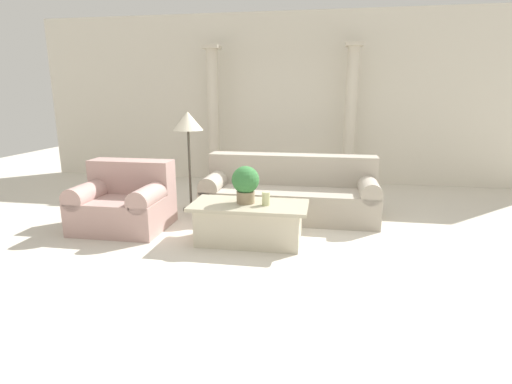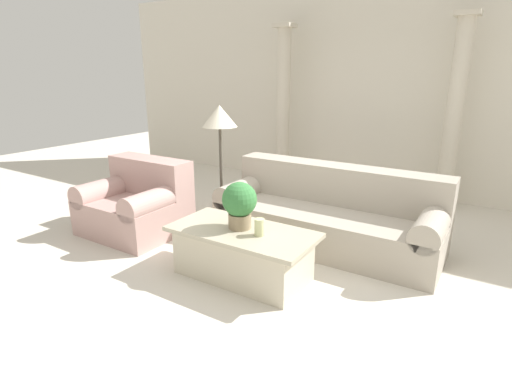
% 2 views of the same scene
% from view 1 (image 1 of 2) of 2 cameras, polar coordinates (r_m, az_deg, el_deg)
% --- Properties ---
extents(ground_plane, '(16.00, 16.00, 0.00)m').
position_cam_1_polar(ground_plane, '(5.16, 0.75, -5.51)').
color(ground_plane, silver).
extents(wall_back, '(10.00, 0.06, 3.20)m').
position_cam_1_polar(wall_back, '(7.95, 4.38, 13.01)').
color(wall_back, silver).
rests_on(wall_back, ground_plane).
extents(sofa_long, '(2.42, 0.93, 0.85)m').
position_cam_1_polar(sofa_long, '(5.72, 4.89, -0.08)').
color(sofa_long, '#ADA393').
rests_on(sofa_long, ground_plane).
extents(loveseat, '(1.12, 0.93, 0.85)m').
position_cam_1_polar(loveseat, '(5.48, -18.22, -1.21)').
color(loveseat, tan).
rests_on(loveseat, ground_plane).
extents(coffee_table, '(1.36, 0.67, 0.47)m').
position_cam_1_polar(coffee_table, '(4.70, -0.95, -4.38)').
color(coffee_table, beige).
rests_on(coffee_table, ground_plane).
extents(potted_plant, '(0.32, 0.32, 0.44)m').
position_cam_1_polar(potted_plant, '(4.62, -1.51, 1.36)').
color(potted_plant, '#937F60').
rests_on(potted_plant, coffee_table).
extents(pillar_candle, '(0.09, 0.09, 0.15)m').
position_cam_1_polar(pillar_candle, '(4.56, 1.44, -0.94)').
color(pillar_candle, beige).
rests_on(pillar_candle, coffee_table).
extents(floor_lamp, '(0.44, 0.44, 1.47)m').
position_cam_1_polar(floor_lamp, '(5.89, -9.70, 9.36)').
color(floor_lamp, '#4C473D').
rests_on(floor_lamp, ground_plane).
extents(column_left, '(0.30, 0.30, 2.57)m').
position_cam_1_polar(column_left, '(7.79, -6.10, 10.85)').
color(column_left, beige).
rests_on(column_left, ground_plane).
extents(column_right, '(0.30, 0.30, 2.57)m').
position_cam_1_polar(column_right, '(7.51, 13.34, 10.46)').
color(column_right, beige).
rests_on(column_right, ground_plane).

